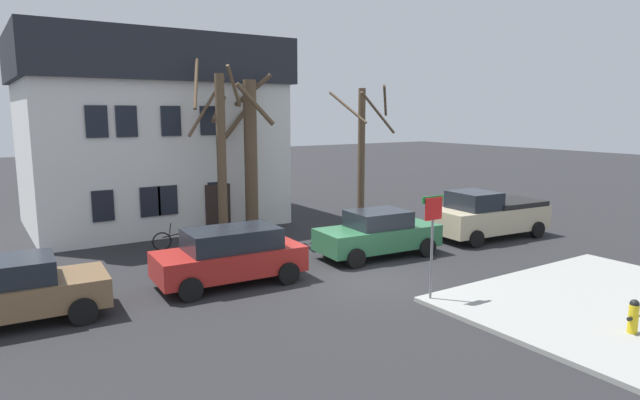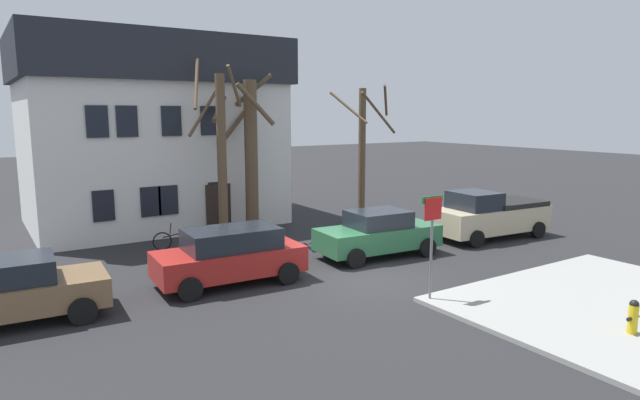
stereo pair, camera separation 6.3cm
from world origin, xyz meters
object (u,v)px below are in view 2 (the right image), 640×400
object	(u,v)px
tree_bare_far	(363,148)
car_brown_sedan	(10,291)
building_main	(151,131)
fire_hydrant	(633,316)
car_red_wagon	(230,255)
bicycle_leaning	(176,240)
tree_bare_near	(221,152)
pickup_truck_beige	(489,215)
street_sign_pole	(432,229)
car_green_sedan	(378,234)
tree_bare_mid	(249,148)

from	to	relation	value
tree_bare_far	car_brown_sedan	distance (m)	16.70
building_main	fire_hydrant	size ratio (longest dim) A/B	13.92
car_red_wagon	car_brown_sedan	bearing A→B (deg)	179.84
building_main	fire_hydrant	bearing A→B (deg)	-75.15
fire_hydrant	bicycle_leaning	xyz separation A→B (m)	(-6.08, 13.79, -0.17)
tree_bare_near	pickup_truck_beige	distance (m)	11.23
tree_bare_far	bicycle_leaning	xyz separation A→B (m)	(-9.60, -0.95, -3.07)
tree_bare_near	tree_bare_far	distance (m)	7.66
fire_hydrant	bicycle_leaning	world-z (taller)	bicycle_leaning
bicycle_leaning	street_sign_pole	bearing A→B (deg)	-67.85
building_main	bicycle_leaning	size ratio (longest dim) A/B	6.39
car_green_sedan	fire_hydrant	distance (m)	8.82
car_red_wagon	bicycle_leaning	world-z (taller)	car_red_wagon
car_red_wagon	street_sign_pole	world-z (taller)	street_sign_pole
tree_bare_far	bicycle_leaning	size ratio (longest dim) A/B	3.67
tree_bare_near	car_green_sedan	xyz separation A→B (m)	(3.77, -5.19, -2.78)
tree_bare_near	tree_bare_far	xyz separation A→B (m)	(7.62, 0.74, -0.18)
pickup_truck_beige	street_sign_pole	distance (m)	8.82
tree_bare_far	car_brown_sedan	bearing A→B (deg)	-158.86
tree_bare_near	street_sign_pole	distance (m)	10.05
car_brown_sedan	street_sign_pole	distance (m)	10.75
tree_bare_mid	bicycle_leaning	world-z (taller)	tree_bare_mid
building_main	fire_hydrant	distance (m)	20.61
street_sign_pole	car_brown_sedan	bearing A→B (deg)	154.88
building_main	street_sign_pole	bearing A→B (deg)	-78.92
tree_bare_near	tree_bare_far	bearing A→B (deg)	5.54
tree_bare_near	tree_bare_far	world-z (taller)	tree_bare_near
car_green_sedan	car_red_wagon	bearing A→B (deg)	-179.61
car_brown_sedan	car_green_sedan	distance (m)	11.54
bicycle_leaning	fire_hydrant	bearing A→B (deg)	-66.23
car_green_sedan	fire_hydrant	world-z (taller)	car_green_sedan
car_green_sedan	tree_bare_far	bearing A→B (deg)	57.04
building_main	tree_bare_near	xyz separation A→B (m)	(1.10, -5.59, -0.67)
car_green_sedan	bicycle_leaning	world-z (taller)	car_green_sedan
tree_bare_near	bicycle_leaning	bearing A→B (deg)	-174.04
pickup_truck_beige	street_sign_pole	xyz separation A→B (m)	(-7.59, -4.36, 1.10)
tree_bare_far	car_green_sedan	distance (m)	7.53
pickup_truck_beige	bicycle_leaning	xyz separation A→B (m)	(-11.47, 5.18, -0.59)
tree_bare_mid	car_red_wagon	size ratio (longest dim) A/B	1.51
building_main	car_brown_sedan	size ratio (longest dim) A/B	2.45
tree_bare_far	car_green_sedan	world-z (taller)	tree_bare_far
bicycle_leaning	tree_bare_mid	bearing A→B (deg)	15.97
street_sign_pole	bicycle_leaning	world-z (taller)	street_sign_pole
tree_bare_mid	pickup_truck_beige	distance (m)	10.37
tree_bare_far	car_red_wagon	xyz separation A→B (m)	(-9.59, -5.97, -2.55)
car_red_wagon	street_sign_pole	bearing A→B (deg)	-49.41
building_main	pickup_truck_beige	world-z (taller)	building_main
tree_bare_near	car_green_sedan	bearing A→B (deg)	-53.96
car_brown_sedan	tree_bare_near	bearing A→B (deg)	33.86
fire_hydrant	car_red_wagon	bearing A→B (deg)	124.65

